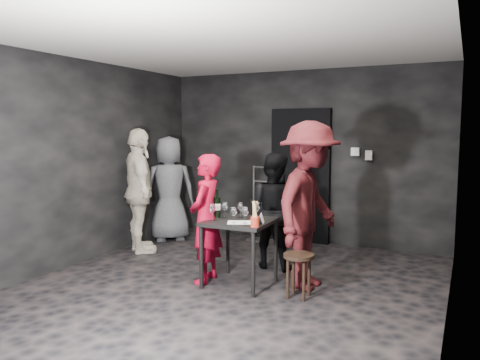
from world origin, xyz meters
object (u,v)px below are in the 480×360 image
at_px(tasting_table, 239,229).
at_px(woman_black, 273,211).
at_px(man_maroon, 310,185).
at_px(hand_truck, 263,227).
at_px(stool, 299,263).
at_px(wine_bottle, 217,207).
at_px(server_red, 206,218).
at_px(bystander_grey, 169,182).
at_px(bystander_cream, 139,179).
at_px(breadstick_cup, 255,214).

distance_m(tasting_table, woman_black, 0.82).
distance_m(woman_black, man_maroon, 0.97).
xyz_separation_m(hand_truck, man_maroon, (1.37, -1.86, 0.95)).
height_order(tasting_table, stool, tasting_table).
bearing_deg(wine_bottle, woman_black, 63.30).
relative_size(server_red, bystander_grey, 0.80).
relative_size(tasting_table, man_maroon, 0.32).
distance_m(hand_truck, stool, 2.61).
height_order(stool, bystander_cream, bystander_cream).
bearing_deg(bystander_grey, woman_black, 119.84).
bearing_deg(breadstick_cup, woman_black, 101.92).
bearing_deg(wine_bottle, stool, -7.36).
relative_size(server_red, wine_bottle, 4.56).
distance_m(tasting_table, server_red, 0.42).
distance_m(man_maroon, wine_bottle, 1.11).
relative_size(hand_truck, bystander_grey, 0.64).
distance_m(hand_truck, bystander_grey, 1.66).
bearing_deg(man_maroon, stool, -173.07).
xyz_separation_m(man_maroon, bystander_cream, (-2.67, 0.39, -0.09)).
bearing_deg(bystander_cream, woman_black, -133.47).
xyz_separation_m(server_red, wine_bottle, (0.09, 0.11, 0.13)).
distance_m(woman_black, wine_bottle, 0.88).
relative_size(man_maroon, wine_bottle, 7.13).
relative_size(stool, breadstick_cup, 1.60).
height_order(server_red, wine_bottle, server_red).
bearing_deg(hand_truck, wine_bottle, -73.97).
bearing_deg(stool, man_maroon, 91.25).
distance_m(server_red, wine_bottle, 0.19).
bearing_deg(tasting_table, woman_black, 84.13).
height_order(man_maroon, bystander_cream, man_maroon).
bearing_deg(bystander_cream, tasting_table, -156.74).
height_order(stool, wine_bottle, wine_bottle).
relative_size(hand_truck, stool, 2.54).
bearing_deg(man_maroon, server_red, 111.71).
height_order(hand_truck, wine_bottle, hand_truck).
distance_m(stool, woman_black, 1.19).
distance_m(man_maroon, bystander_grey, 2.98).
distance_m(hand_truck, bystander_cream, 2.14).
distance_m(hand_truck, server_red, 2.26).
relative_size(woman_black, man_maroon, 0.63).
bearing_deg(server_red, bystander_grey, -145.01).
relative_size(woman_black, bystander_cream, 0.68).
bearing_deg(tasting_table, server_red, -169.33).
xyz_separation_m(tasting_table, bystander_cream, (-1.93, 0.64, 0.43)).
xyz_separation_m(woman_black, bystander_cream, (-2.01, -0.17, 0.34)).
bearing_deg(bystander_grey, server_red, 92.96).
height_order(server_red, woman_black, server_red).
relative_size(tasting_table, bystander_cream, 0.35).
bearing_deg(woman_black, stool, 131.70).
distance_m(bystander_grey, wine_bottle, 2.19).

